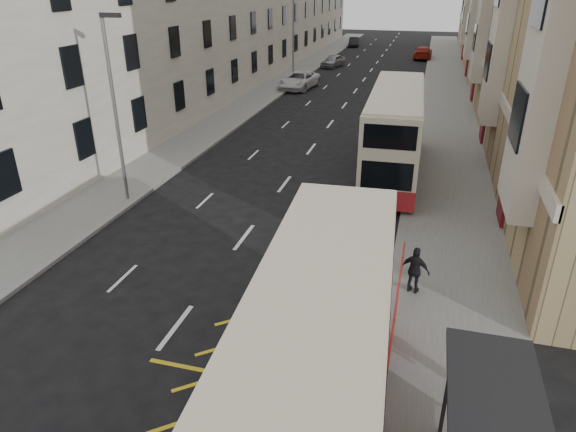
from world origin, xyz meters
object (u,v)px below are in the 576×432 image
(double_decker_front, at_px, (312,399))
(white_van, at_px, (299,80))
(pedestrian_mid, at_px, (521,388))
(street_lamp_far, at_px, (294,33))
(car_silver, at_px, (333,61))
(street_lamp_near, at_px, (115,101))
(car_red, at_px, (423,53))
(double_decker_rear, at_px, (394,132))
(car_dark, at_px, (354,42))
(pedestrian_far, at_px, (415,270))

(double_decker_front, height_order, white_van, double_decker_front)
(pedestrian_mid, distance_m, white_van, 39.50)
(street_lamp_far, height_order, car_silver, street_lamp_far)
(street_lamp_near, bearing_deg, white_van, 87.62)
(white_van, distance_m, car_red, 24.93)
(double_decker_front, xyz_separation_m, car_silver, (-9.53, 52.88, -1.59))
(street_lamp_far, distance_m, white_van, 4.69)
(double_decker_rear, relative_size, car_red, 2.12)
(double_decker_front, height_order, car_dark, double_decker_front)
(street_lamp_far, relative_size, car_dark, 2.01)
(double_decker_rear, xyz_separation_m, pedestrian_far, (1.69, -11.31, -1.30))
(pedestrian_far, bearing_deg, double_decker_front, 94.69)
(street_lamp_near, height_order, car_red, street_lamp_near)
(double_decker_rear, xyz_separation_m, white_van, (-10.20, 20.76, -1.49))
(white_van, bearing_deg, car_red, 73.86)
(double_decker_front, height_order, car_silver, double_decker_front)
(car_dark, bearing_deg, car_red, -50.97)
(street_lamp_far, height_order, double_decker_rear, street_lamp_far)
(pedestrian_far, bearing_deg, double_decker_rear, -64.20)
(pedestrian_far, bearing_deg, pedestrian_mid, 135.72)
(car_dark, bearing_deg, street_lamp_near, -96.80)
(street_lamp_near, height_order, street_lamp_far, same)
(pedestrian_far, bearing_deg, car_red, -71.13)
(double_decker_front, distance_m, pedestrian_mid, 5.25)
(street_lamp_near, xyz_separation_m, pedestrian_mid, (15.58, -9.15, -3.65))
(double_decker_rear, distance_m, car_silver, 35.38)
(pedestrian_mid, distance_m, car_silver, 51.91)
(car_red, bearing_deg, double_decker_rear, 90.76)
(pedestrian_far, distance_m, car_dark, 66.24)
(street_lamp_near, distance_m, car_red, 51.75)
(street_lamp_near, xyz_separation_m, white_van, (1.15, 27.63, -3.87))
(pedestrian_mid, distance_m, car_red, 59.57)
(pedestrian_mid, height_order, car_dark, pedestrian_mid)
(double_decker_rear, bearing_deg, street_lamp_near, -150.56)
(double_decker_rear, height_order, pedestrian_far, double_decker_rear)
(street_lamp_far, xyz_separation_m, pedestrian_mid, (15.58, -39.15, -3.65))
(car_dark, bearing_deg, pedestrian_mid, -84.03)
(street_lamp_near, relative_size, double_decker_rear, 0.72)
(pedestrian_far, xyz_separation_m, car_dark, (-11.81, 65.18, -0.29))
(street_lamp_near, distance_m, pedestrian_far, 14.26)
(white_van, relative_size, car_red, 1.04)
(street_lamp_near, relative_size, pedestrian_far, 5.00)
(car_silver, bearing_deg, car_dark, 107.10)
(white_van, bearing_deg, pedestrian_far, -61.15)
(street_lamp_far, relative_size, double_decker_front, 0.71)
(double_decker_rear, bearing_deg, car_silver, 103.91)
(pedestrian_mid, relative_size, car_silver, 0.42)
(street_lamp_near, distance_m, white_van, 27.92)
(pedestrian_mid, height_order, car_red, pedestrian_mid)
(street_lamp_near, xyz_separation_m, pedestrian_far, (13.04, -4.44, -3.69))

